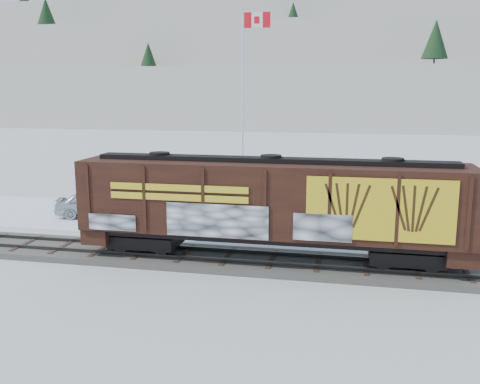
% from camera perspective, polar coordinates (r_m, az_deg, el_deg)
% --- Properties ---
extents(ground, '(500.00, 500.00, 0.00)m').
position_cam_1_polar(ground, '(24.53, -5.92, -7.20)').
color(ground, white).
rests_on(ground, ground).
extents(rail_track, '(50.00, 3.40, 0.43)m').
position_cam_1_polar(rail_track, '(24.49, -5.92, -6.87)').
color(rail_track, '#59544C').
rests_on(rail_track, ground).
extents(parking_strip, '(40.00, 8.00, 0.03)m').
position_cam_1_polar(parking_strip, '(31.47, -1.73, -3.07)').
color(parking_strip, white).
rests_on(parking_strip, ground).
extents(hillside, '(360.00, 110.00, 93.00)m').
position_cam_1_polar(hillside, '(162.28, 9.66, 13.05)').
color(hillside, white).
rests_on(hillside, ground).
extents(hopper_railcar, '(16.55, 3.06, 4.33)m').
position_cam_1_polar(hopper_railcar, '(22.92, 3.28, -1.08)').
color(hopper_railcar, black).
rests_on(hopper_railcar, rail_track).
extents(flagpole, '(2.30, 0.90, 12.80)m').
position_cam_1_polar(flagpole, '(36.83, 0.44, 6.54)').
color(flagpole, silver).
rests_on(flagpole, ground).
extents(car_silver, '(4.89, 2.81, 1.57)m').
position_cam_1_polar(car_silver, '(33.39, -15.22, -1.24)').
color(car_silver, silver).
rests_on(car_silver, parking_strip).
extents(car_white, '(5.03, 3.21, 1.57)m').
position_cam_1_polar(car_white, '(30.80, 4.87, -1.89)').
color(car_white, silver).
rests_on(car_white, parking_strip).
extents(car_dark, '(5.47, 2.78, 1.52)m').
position_cam_1_polar(car_dark, '(29.10, 7.68, -2.74)').
color(car_dark, '#202228').
rests_on(car_dark, parking_strip).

